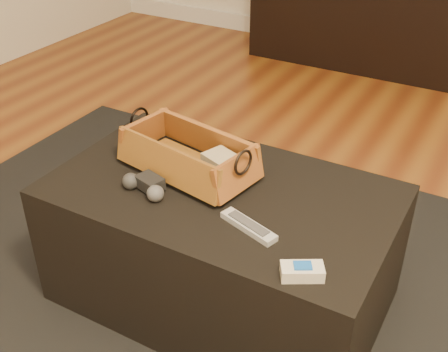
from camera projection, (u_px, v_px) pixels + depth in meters
The scene contains 10 objects.
baseboard at pixel (443, 56), 3.62m from camera, with size 5.00×0.04×0.12m, color white.
media_cabinet at pixel (359, 22), 3.56m from camera, with size 1.33×0.45×0.52m, color black.
area_rug at pixel (214, 305), 1.82m from camera, with size 2.60×2.00×0.01m, color black.
ottoman at pixel (222, 245), 1.74m from camera, with size 1.00×0.60×0.42m, color black.
tv_remote at pixel (180, 163), 1.70m from camera, with size 0.22×0.05×0.02m, color black.
cloth_bundle at pixel (223, 166), 1.65m from camera, with size 0.12×0.08×0.06m, color #C8B58B.
wicker_basket at pixel (188, 157), 1.69m from camera, with size 0.45×0.29×0.15m.
game_controller at pixel (146, 185), 1.60m from camera, with size 0.16×0.10×0.05m.
silver_remote at pixel (248, 226), 1.46m from camera, with size 0.18×0.09×0.02m.
cream_gadget at pixel (302, 271), 1.30m from camera, with size 0.11×0.09×0.04m.
Camera 1 is at (0.48, -0.99, 1.33)m, focal length 45.00 mm.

